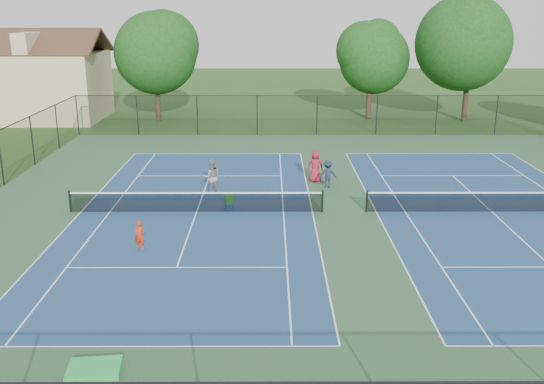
{
  "coord_description": "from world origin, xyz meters",
  "views": [
    {
      "loc": [
        -3.5,
        -27.14,
        9.31
      ],
      "look_at": [
        -3.43,
        -1.0,
        1.3
      ],
      "focal_mm": 40.0,
      "sensor_mm": 36.0,
      "label": 1
    }
  ],
  "objects_px": {
    "instructor": "(212,177)",
    "ball_hopper": "(229,199)",
    "child_player": "(140,235)",
    "tree_back_d": "(471,38)",
    "tree_back_a": "(155,48)",
    "ball_crate": "(229,206)",
    "bystander_b": "(328,174)",
    "tree_back_c": "(371,54)",
    "clapboard_house": "(42,83)",
    "bystander_c": "(315,166)"
  },
  "relations": [
    {
      "from": "bystander_c",
      "to": "ball_crate",
      "type": "height_order",
      "value": "bystander_c"
    },
    {
      "from": "bystander_b",
      "to": "ball_hopper",
      "type": "height_order",
      "value": "bystander_b"
    },
    {
      "from": "instructor",
      "to": "ball_crate",
      "type": "relative_size",
      "value": 5.22
    },
    {
      "from": "bystander_b",
      "to": "tree_back_d",
      "type": "bearing_deg",
      "value": -125.1
    },
    {
      "from": "tree_back_a",
      "to": "ball_crate",
      "type": "bearing_deg",
      "value": -72.34
    },
    {
      "from": "child_player",
      "to": "ball_hopper",
      "type": "xyz_separation_m",
      "value": [
        3.24,
        4.96,
        -0.08
      ]
    },
    {
      "from": "clapboard_house",
      "to": "ball_hopper",
      "type": "relative_size",
      "value": 25.27
    },
    {
      "from": "child_player",
      "to": "bystander_b",
      "type": "bearing_deg",
      "value": 56.87
    },
    {
      "from": "child_player",
      "to": "instructor",
      "type": "distance_m",
      "value": 7.73
    },
    {
      "from": "bystander_b",
      "to": "ball_crate",
      "type": "height_order",
      "value": "bystander_b"
    },
    {
      "from": "tree_back_a",
      "to": "instructor",
      "type": "distance_m",
      "value": 22.71
    },
    {
      "from": "tree_back_a",
      "to": "instructor",
      "type": "relative_size",
      "value": 4.9
    },
    {
      "from": "clapboard_house",
      "to": "bystander_c",
      "type": "relative_size",
      "value": 6.04
    },
    {
      "from": "bystander_c",
      "to": "ball_hopper",
      "type": "xyz_separation_m",
      "value": [
        -4.47,
        -4.78,
        -0.39
      ]
    },
    {
      "from": "tree_back_d",
      "to": "ball_crate",
      "type": "bearing_deg",
      "value": -128.07
    },
    {
      "from": "instructor",
      "to": "ball_hopper",
      "type": "relative_size",
      "value": 4.37
    },
    {
      "from": "tree_back_c",
      "to": "tree_back_d",
      "type": "distance_m",
      "value": 8.17
    },
    {
      "from": "tree_back_c",
      "to": "clapboard_house",
      "type": "xyz_separation_m",
      "value": [
        -28.0,
        -0.0,
        -2.39
      ]
    },
    {
      "from": "tree_back_a",
      "to": "bystander_b",
      "type": "xyz_separation_m",
      "value": [
        12.57,
        -19.88,
        -5.3
      ]
    },
    {
      "from": "child_player",
      "to": "ball_crate",
      "type": "xyz_separation_m",
      "value": [
        3.24,
        4.96,
        -0.44
      ]
    },
    {
      "from": "child_player",
      "to": "bystander_b",
      "type": "height_order",
      "value": "bystander_b"
    },
    {
      "from": "tree_back_a",
      "to": "ball_crate",
      "type": "xyz_separation_m",
      "value": [
        7.51,
        -23.6,
        -5.89
      ]
    },
    {
      "from": "tree_back_d",
      "to": "clapboard_house",
      "type": "xyz_separation_m",
      "value": [
        -36.0,
        1.0,
        -3.73
      ]
    },
    {
      "from": "tree_back_a",
      "to": "clapboard_house",
      "type": "relative_size",
      "value": 0.85
    },
    {
      "from": "ball_hopper",
      "to": "ball_crate",
      "type": "bearing_deg",
      "value": 0.0
    },
    {
      "from": "instructor",
      "to": "ball_crate",
      "type": "height_order",
      "value": "instructor"
    },
    {
      "from": "clapboard_house",
      "to": "bystander_b",
      "type": "distance_m",
      "value": 30.84
    },
    {
      "from": "tree_back_c",
      "to": "instructor",
      "type": "relative_size",
      "value": 4.49
    },
    {
      "from": "tree_back_d",
      "to": "instructor",
      "type": "height_order",
      "value": "tree_back_d"
    },
    {
      "from": "child_player",
      "to": "bystander_b",
      "type": "distance_m",
      "value": 12.01
    },
    {
      "from": "tree_back_c",
      "to": "ball_crate",
      "type": "xyz_separation_m",
      "value": [
        -10.49,
        -24.6,
        -5.33
      ]
    },
    {
      "from": "clapboard_house",
      "to": "child_player",
      "type": "distance_m",
      "value": 32.92
    },
    {
      "from": "instructor",
      "to": "bystander_b",
      "type": "height_order",
      "value": "instructor"
    },
    {
      "from": "tree_back_a",
      "to": "ball_hopper",
      "type": "xyz_separation_m",
      "value": [
        7.51,
        -23.6,
        -5.53
      ]
    },
    {
      "from": "clapboard_house",
      "to": "bystander_b",
      "type": "xyz_separation_m",
      "value": [
        22.57,
        -20.88,
        -2.35
      ]
    },
    {
      "from": "clapboard_house",
      "to": "ball_hopper",
      "type": "distance_m",
      "value": 30.31
    },
    {
      "from": "tree_back_d",
      "to": "bystander_c",
      "type": "xyz_separation_m",
      "value": [
        -14.02,
        -18.82,
        -5.93
      ]
    },
    {
      "from": "clapboard_house",
      "to": "bystander_c",
      "type": "bearing_deg",
      "value": -42.05
    },
    {
      "from": "tree_back_a",
      "to": "tree_back_d",
      "type": "height_order",
      "value": "tree_back_d"
    },
    {
      "from": "tree_back_d",
      "to": "bystander_b",
      "type": "relative_size",
      "value": 7.0
    },
    {
      "from": "child_player",
      "to": "ball_hopper",
      "type": "height_order",
      "value": "child_player"
    },
    {
      "from": "tree_back_a",
      "to": "ball_hopper",
      "type": "distance_m",
      "value": 25.38
    },
    {
      "from": "tree_back_c",
      "to": "tree_back_d",
      "type": "xyz_separation_m",
      "value": [
        8.0,
        -1.0,
        1.34
      ]
    },
    {
      "from": "child_player",
      "to": "tree_back_d",
      "type": "bearing_deg",
      "value": 63.33
    },
    {
      "from": "tree_back_d",
      "to": "bystander_b",
      "type": "distance_m",
      "value": 24.75
    },
    {
      "from": "instructor",
      "to": "ball_hopper",
      "type": "xyz_separation_m",
      "value": [
        1.04,
        -2.44,
        -0.43
      ]
    },
    {
      "from": "tree_back_d",
      "to": "clapboard_house",
      "type": "relative_size",
      "value": 0.96
    },
    {
      "from": "bystander_b",
      "to": "ball_crate",
      "type": "bearing_deg",
      "value": 35.25
    },
    {
      "from": "bystander_c",
      "to": "ball_hopper",
      "type": "relative_size",
      "value": 4.18
    },
    {
      "from": "bystander_c",
      "to": "tree_back_c",
      "type": "bearing_deg",
      "value": -109.74
    }
  ]
}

